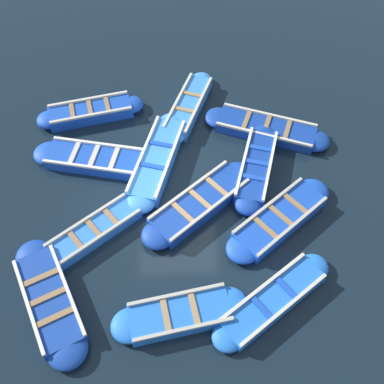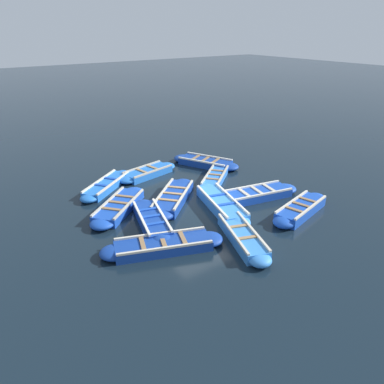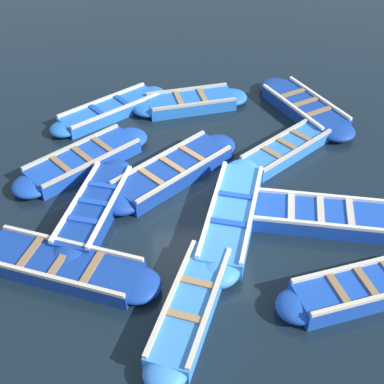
# 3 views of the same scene
# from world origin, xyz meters

# --- Properties ---
(ground_plane) EXTENTS (120.00, 120.00, 0.00)m
(ground_plane) POSITION_xyz_m (0.00, 0.00, 0.00)
(ground_plane) COLOR black
(boat_end_of_row) EXTENTS (3.62, 2.40, 0.39)m
(boat_end_of_row) POSITION_xyz_m (-3.12, 3.01, 0.17)
(boat_end_of_row) COLOR navy
(boat_end_of_row) RESTS_ON ground
(boat_near_quay) EXTENTS (4.02, 1.89, 0.45)m
(boat_near_quay) POSITION_xyz_m (1.15, 0.53, 0.20)
(boat_near_quay) COLOR #3884E0
(boat_near_quay) RESTS_ON ground
(boat_outer_left) EXTENTS (2.24, 4.03, 0.38)m
(boat_outer_left) POSITION_xyz_m (2.34, -2.84, 0.16)
(boat_outer_left) COLOR navy
(boat_outer_left) RESTS_ON ground
(boat_inner_gap) EXTENTS (2.70, 3.30, 0.37)m
(boat_inner_gap) POSITION_xyz_m (-3.29, -2.27, 0.15)
(boat_inner_gap) COLOR blue
(boat_inner_gap) RESTS_ON ground
(boat_centre) EXTENTS (3.00, 3.38, 0.39)m
(boat_centre) POSITION_xyz_m (-1.01, -2.77, 0.17)
(boat_centre) COLOR #1947B7
(boat_centre) RESTS_ON ground
(boat_stern_in) EXTENTS (3.50, 1.89, 0.42)m
(boat_stern_in) POSITION_xyz_m (3.42, -0.45, 0.18)
(boat_stern_in) COLOR #3884E0
(boat_stern_in) RESTS_ON ground
(boat_drifting) EXTENTS (1.46, 3.34, 0.38)m
(boat_drifting) POSITION_xyz_m (-3.57, -0.07, 0.16)
(boat_drifting) COLOR blue
(boat_drifting) RESTS_ON ground
(boat_tucked) EXTENTS (2.62, 3.01, 0.35)m
(boat_tucked) POSITION_xyz_m (-1.23, 2.15, 0.15)
(boat_tucked) COLOR blue
(boat_tucked) RESTS_ON ground
(boat_bow_out) EXTENTS (1.66, 3.88, 0.39)m
(boat_bow_out) POSITION_xyz_m (1.24, 2.36, 0.17)
(boat_bow_out) COLOR #1947B7
(boat_bow_out) RESTS_ON ground
(boat_outer_right) EXTENTS (3.21, 3.51, 0.43)m
(boat_outer_right) POSITION_xyz_m (-0.45, -0.66, 0.18)
(boat_outer_right) COLOR navy
(boat_outer_right) RESTS_ON ground
(boat_broadside) EXTENTS (1.56, 3.50, 0.44)m
(boat_broadside) POSITION_xyz_m (3.23, 2.69, 0.19)
(boat_broadside) COLOR #1947B7
(boat_broadside) RESTS_ON ground
(boat_alongside) EXTENTS (3.54, 1.71, 0.45)m
(boat_alongside) POSITION_xyz_m (0.78, -2.35, 0.20)
(boat_alongside) COLOR navy
(boat_alongside) RESTS_ON ground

